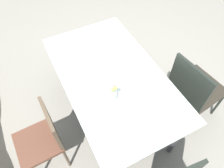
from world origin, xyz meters
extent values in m
plane|color=gray|center=(0.00, 0.00, 0.00)|extent=(12.00, 12.00, 0.00)
cube|color=silver|center=(-0.07, 0.06, 0.76)|extent=(1.69, 0.97, 0.02)
cube|color=#333338|center=(-0.07, 0.06, 0.73)|extent=(1.66, 0.95, 0.02)
cylinder|color=#333338|center=(-0.81, -0.31, 0.37)|extent=(0.06, 0.06, 0.75)
cylinder|color=#333338|center=(0.66, -0.31, 0.37)|extent=(0.06, 0.06, 0.75)
cylinder|color=#333338|center=(0.66, 0.43, 0.37)|extent=(0.06, 0.06, 0.75)
cube|color=#2A251D|center=(-0.46, -0.84, 0.47)|extent=(0.56, 0.56, 0.04)
cube|color=black|center=(-0.48, -0.60, 0.72)|extent=(0.47, 0.09, 0.47)
cylinder|color=black|center=(-0.20, -1.04, 0.23)|extent=(0.03, 0.03, 0.46)
cylinder|color=black|center=(-0.66, -1.09, 0.23)|extent=(0.03, 0.03, 0.46)
cylinder|color=black|center=(-0.26, -0.58, 0.23)|extent=(0.03, 0.03, 0.46)
cylinder|color=black|center=(-0.71, -0.63, 0.23)|extent=(0.03, 0.03, 0.46)
cube|color=brown|center=(-0.27, 0.96, 0.46)|extent=(0.42, 0.42, 0.04)
cube|color=#4C3D2D|center=(-0.26, 0.77, 0.67)|extent=(0.38, 0.05, 0.40)
cylinder|color=#4C3D2D|center=(-0.10, 1.15, 0.23)|extent=(0.03, 0.03, 0.45)
cylinder|color=#4C3D2D|center=(-0.44, 0.77, 0.23)|extent=(0.03, 0.03, 0.45)
cylinder|color=#4C3D2D|center=(-0.08, 0.79, 0.23)|extent=(0.03, 0.03, 0.45)
cylinder|color=silver|center=(-0.35, 0.19, 0.83)|extent=(0.06, 0.06, 0.13)
cylinder|color=#47843D|center=(-0.35, 0.20, 0.91)|extent=(0.01, 0.01, 0.10)
sphere|color=#EFCC4C|center=(-0.35, 0.20, 0.96)|extent=(0.04, 0.04, 0.04)
cylinder|color=#47843D|center=(-0.35, 0.17, 0.91)|extent=(0.01, 0.01, 0.11)
sphere|color=#EFCC4C|center=(-0.35, 0.17, 0.97)|extent=(0.04, 0.04, 0.04)
cylinder|color=#47843D|center=(-0.34, 0.17, 0.92)|extent=(0.01, 0.01, 0.12)
sphere|color=#DB4C56|center=(-0.34, 0.17, 0.98)|extent=(0.03, 0.03, 0.03)
camera|label=1|loc=(-1.29, 0.68, 2.41)|focal=33.95mm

